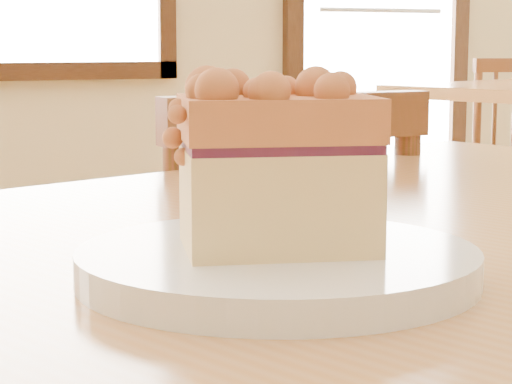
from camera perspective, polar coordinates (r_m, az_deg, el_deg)
cafe_table_main at (r=0.74m, az=7.91°, el=-10.05°), size 1.40×1.15×0.75m
cafe_chair_second at (r=4.22m, az=13.71°, el=1.96°), size 0.46×0.46×0.84m
plate at (r=0.58m, az=1.23°, el=-4.25°), size 0.23×0.23×0.02m
cake_slice at (r=0.57m, az=1.05°, el=1.60°), size 0.13×0.11×0.10m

